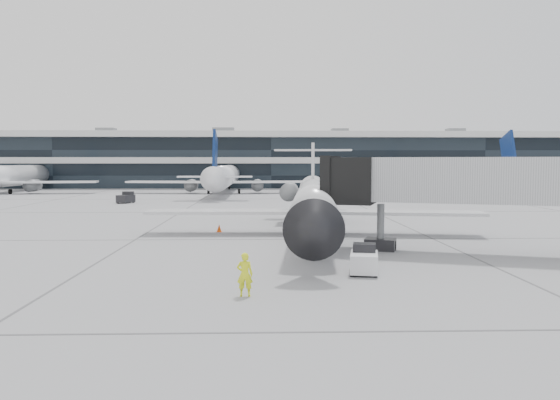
{
  "coord_description": "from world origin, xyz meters",
  "views": [
    {
      "loc": [
        -1.38,
        -36.25,
        5.18
      ],
      "look_at": [
        -0.31,
        0.7,
        2.6
      ],
      "focal_mm": 35.0,
      "sensor_mm": 36.0,
      "label": 1
    }
  ],
  "objects_px": {
    "baggage_tug": "(364,260)",
    "jet_bridge": "(498,181)",
    "ramp_worker": "(245,274)",
    "regional_jet": "(313,202)"
  },
  "relations": [
    {
      "from": "jet_bridge",
      "to": "ramp_worker",
      "type": "distance_m",
      "value": 16.56
    },
    {
      "from": "regional_jet",
      "to": "baggage_tug",
      "type": "relative_size",
      "value": 13.07
    },
    {
      "from": "jet_bridge",
      "to": "ramp_worker",
      "type": "height_order",
      "value": "jet_bridge"
    },
    {
      "from": "regional_jet",
      "to": "jet_bridge",
      "type": "height_order",
      "value": "regional_jet"
    },
    {
      "from": "baggage_tug",
      "to": "jet_bridge",
      "type": "bearing_deg",
      "value": 40.1
    },
    {
      "from": "regional_jet",
      "to": "ramp_worker",
      "type": "distance_m",
      "value": 18.39
    },
    {
      "from": "regional_jet",
      "to": "ramp_worker",
      "type": "xyz_separation_m",
      "value": [
        -4.23,
        -17.83,
        -1.51
      ]
    },
    {
      "from": "ramp_worker",
      "to": "baggage_tug",
      "type": "distance_m",
      "value": 6.9
    },
    {
      "from": "jet_bridge",
      "to": "regional_jet",
      "type": "bearing_deg",
      "value": 155.14
    },
    {
      "from": "ramp_worker",
      "to": "baggage_tug",
      "type": "height_order",
      "value": "ramp_worker"
    }
  ]
}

